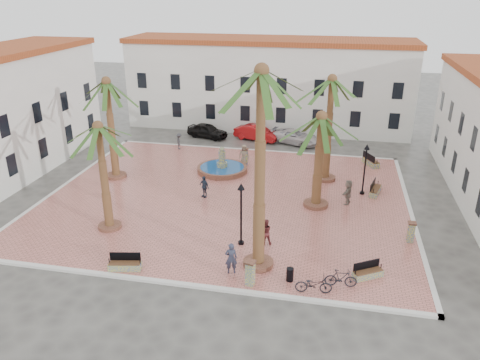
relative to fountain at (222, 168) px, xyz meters
The scene contains 35 objects.
ground 5.24m from the fountain, 72.59° to the right, with size 120.00×120.00×0.00m, color #56544F.
plaza 5.23m from the fountain, 72.59° to the right, with size 26.00×22.00×0.15m, color #CB7165.
kerb_n 6.23m from the fountain, 75.46° to the left, with size 26.30×0.30×0.16m, color silver.
kerb_s 16.06m from the fountain, 84.42° to the right, with size 26.30×0.30×0.16m, color silver.
kerb_e 15.39m from the fountain, 18.88° to the right, with size 0.30×22.30×0.16m, color silver.
kerb_w 12.48m from the fountain, 156.47° to the right, with size 0.30×22.30×0.16m, color silver.
building_north 15.70m from the fountain, 84.06° to the left, with size 30.40×7.40×9.50m.
fountain is the anchor object (origin of this frame).
palm_nw 10.90m from the fountain, 160.06° to the right, with size 5.28×5.28×8.15m.
palm_sw 13.32m from the fountain, 113.18° to the right, with size 4.82×4.82×7.10m.
palm_s 17.26m from the fountain, 68.29° to the right, with size 5.55×5.55×11.10m.
palm_e 10.93m from the fountain, 32.38° to the right, with size 5.65×5.65×6.88m.
palm_ne 10.93m from the fountain, ahead, with size 5.43×5.43×8.42m.
bench_s 15.46m from the fountain, 96.40° to the right, with size 1.87×0.88×0.95m.
bench_se 17.54m from the fountain, 50.01° to the right, with size 1.71×1.33×0.89m.
bench_e 12.48m from the fountain, ahead, with size 1.02×1.96×0.99m.
bench_ne 12.93m from the fountain, 18.36° to the left, with size 1.47×2.07×1.06m.
lamppost_s 12.29m from the fountain, 70.84° to the right, with size 0.43×0.43×3.99m.
lamppost_e 11.84m from the fountain, 11.70° to the right, with size 0.42×0.42×3.91m.
bollard_se 16.26m from the fountain, 71.14° to the right, with size 0.61×0.61×1.42m.
bollard_n 2.54m from the fountain, 50.27° to the left, with size 0.54×0.54×1.48m.
bollard_e 16.64m from the fountain, 32.94° to the right, with size 0.48×0.48×1.32m.
litter_bin 16.29m from the fountain, 63.62° to the right, with size 0.38×0.38×0.75m, color black.
cyclist_a 15.07m from the fountain, 74.40° to the right, with size 0.67×0.44×1.83m, color #2E3248.
bicycle_a 17.58m from the fountain, 61.02° to the right, with size 0.65×1.86×0.98m, color black.
cyclist_b 12.34m from the fountain, 64.20° to the right, with size 0.80×0.62×1.65m, color maroon.
bicycle_b 17.60m from the fountain, 55.91° to the right, with size 0.47×1.67×1.00m, color black.
pedestrian_fountain_a 2.46m from the fountain, 50.49° to the left, with size 0.89×0.58×1.82m, color #8A7058.
pedestrian_fountain_b 5.27m from the fountain, 90.78° to the right, with size 0.95×0.40×1.63m, color #28374D.
pedestrian_north 7.23m from the fountain, 138.16° to the left, with size 1.01×0.58×1.56m, color #434347.
pedestrian_east 11.14m from the fountain, 22.74° to the right, with size 1.67×0.53×1.80m, color gray.
car_black 10.14m from the fountain, 112.40° to the left, with size 1.72×4.27×1.46m, color black.
car_red 9.67m from the fountain, 82.42° to the left, with size 1.61×4.61×1.52m, color #B01214.
car_silver 10.65m from the fountain, 61.78° to the left, with size 1.80×4.43×1.28m, color silver.
car_white 10.61m from the fountain, 60.27° to the left, with size 2.26×4.91×1.36m, color silver.
Camera 1 is at (7.32, -30.48, 14.57)m, focal length 35.00 mm.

